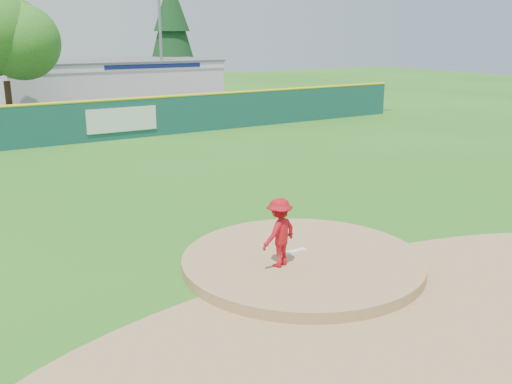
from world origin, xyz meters
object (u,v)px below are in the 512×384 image
pitcher (279,232)px  light_pole_right (160,28)px  conifer_tree (172,29)px  pool_building_grp (108,83)px  van (5,118)px  deciduous_tree (2,45)px

pitcher → light_pole_right: (9.76, 29.15, 4.53)m
pitcher → light_pole_right: size_ratio=0.15×
conifer_tree → light_pole_right: size_ratio=0.95×
pool_building_grp → van: bearing=-137.0°
conifer_tree → light_pole_right: (-4.00, -7.00, 0.00)m
pitcher → pool_building_grp: 32.86m
pitcher → pool_building_grp: bearing=-119.9°
pool_building_grp → light_pole_right: (3.00, -2.99, 3.88)m
van → conifer_tree: conifer_tree is taller
pitcher → van: pitcher is taller
deciduous_tree → van: bearing=-116.2°
deciduous_tree → light_pole_right: bearing=20.0°
pitcher → van: (-1.66, 24.31, -0.36)m
pitcher → deciduous_tree: bearing=-105.2°
van → pool_building_grp: (8.41, 7.84, 1.01)m
pitcher → van: size_ratio=0.34×
pitcher → pool_building_grp: pool_building_grp is taller
pitcher → light_pole_right: bearing=-126.5°
pitcher → conifer_tree: conifer_tree is taller
van → pool_building_grp: pool_building_grp is taller
pitcher → pool_building_grp: size_ratio=0.10×
deciduous_tree → light_pole_right: 11.75m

